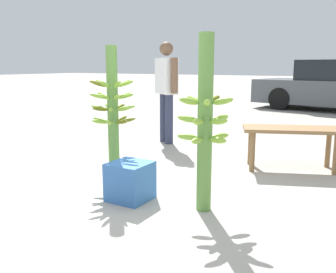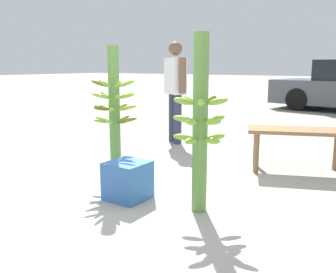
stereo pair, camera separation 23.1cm
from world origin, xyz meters
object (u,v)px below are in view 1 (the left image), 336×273
object	(u,v)px
banana_stalk_left	(113,112)
vendor_person	(166,84)
banana_stalk_center	(205,123)
market_bench	(292,135)
produce_crate	(130,181)

from	to	relation	value
banana_stalk_left	vendor_person	bearing A→B (deg)	105.27
banana_stalk_left	banana_stalk_center	distance (m)	1.19
vendor_person	market_bench	distance (m)	2.20
banana_stalk_left	market_bench	size ratio (longest dim) A/B	1.18
banana_stalk_left	produce_crate	bearing A→B (deg)	-38.02
banana_stalk_center	market_bench	distance (m)	1.74
banana_stalk_left	produce_crate	size ratio (longest dim) A/B	4.04
banana_stalk_left	vendor_person	distance (m)	2.09
banana_stalk_left	produce_crate	world-z (taller)	banana_stalk_left
banana_stalk_center	vendor_person	bearing A→B (deg)	127.06
banana_stalk_left	vendor_person	size ratio (longest dim) A/B	0.90
market_bench	produce_crate	xyz separation A→B (m)	(-1.03, -1.79, -0.24)
vendor_person	produce_crate	world-z (taller)	vendor_person
banana_stalk_left	market_bench	xyz separation A→B (m)	(1.51, 1.41, -0.33)
banana_stalk_center	market_bench	xyz separation A→B (m)	(0.35, 1.67, -0.33)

